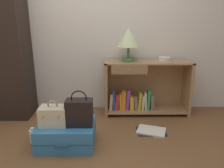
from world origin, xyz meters
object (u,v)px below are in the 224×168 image
at_px(suitcase_large, 67,134).
at_px(handbag, 79,112).
at_px(bowl, 164,59).
at_px(open_book_on_floor, 151,131).
at_px(bottle, 33,136).
at_px(table_lamp, 129,38).
at_px(train_case, 53,116).
at_px(bookshelf, 143,89).

height_order(suitcase_large, handbag, handbag).
distance_m(bowl, handbag, 1.45).
height_order(bowl, open_book_on_floor, bowl).
bearing_deg(open_book_on_floor, bottle, -170.48).
height_order(table_lamp, train_case, table_lamp).
bearing_deg(bowl, train_case, -146.56).
height_order(table_lamp, handbag, table_lamp).
bearing_deg(train_case, suitcase_large, 13.71).
bearing_deg(open_book_on_floor, handbag, -159.61).
distance_m(bookshelf, bowl, 0.51).
bearing_deg(open_book_on_floor, table_lamp, 114.49).
xyz_separation_m(bookshelf, suitcase_large, (-0.95, -0.86, -0.24)).
bearing_deg(bowl, open_book_on_floor, -112.83).
bearing_deg(handbag, train_case, 178.94).
xyz_separation_m(handbag, bottle, (-0.54, 0.08, -0.32)).
bearing_deg(suitcase_large, table_lamp, 48.94).
bearing_deg(handbag, bookshelf, 48.30).
bearing_deg(table_lamp, train_case, -134.39).
distance_m(bowl, bottle, 1.94).
bearing_deg(suitcase_large, train_case, -166.29).
relative_size(table_lamp, train_case, 1.63).
height_order(table_lamp, open_book_on_floor, table_lamp).
bearing_deg(suitcase_large, bowl, 35.01).
bearing_deg(bookshelf, table_lamp, -173.22).
distance_m(train_case, handbag, 0.28).
xyz_separation_m(bookshelf, train_case, (-1.07, -0.89, -0.01)).
relative_size(bowl, train_case, 0.58).
height_order(bowl, train_case, bowl).
relative_size(bowl, open_book_on_floor, 0.41).
distance_m(table_lamp, train_case, 1.40).
bearing_deg(bookshelf, bowl, 0.05).
xyz_separation_m(bookshelf, bowl, (0.28, 0.00, 0.43)).
bearing_deg(suitcase_large, open_book_on_floor, 15.54).
height_order(bottle, open_book_on_floor, bottle).
distance_m(bowl, suitcase_large, 1.64).
bearing_deg(bowl, bottle, -153.13).
bearing_deg(suitcase_large, bookshelf, 42.08).
height_order(handbag, open_book_on_floor, handbag).
bearing_deg(handbag, bowl, 39.82).
xyz_separation_m(train_case, handbag, (0.27, -0.01, 0.04)).
height_order(bookshelf, bowl, bowl).
height_order(table_lamp, suitcase_large, table_lamp).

